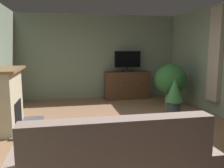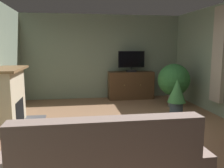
# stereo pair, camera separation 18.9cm
# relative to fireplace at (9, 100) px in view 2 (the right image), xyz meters

# --- Properties ---
(ground_plane) EXTENTS (5.70, 7.22, 0.04)m
(ground_plane) POSITION_rel_fireplace_xyz_m (2.27, -0.66, -0.62)
(ground_plane) COLOR #936B4C
(wall_back) EXTENTS (5.70, 0.10, 2.70)m
(wall_back) POSITION_rel_fireplace_xyz_m (2.27, 2.70, 0.75)
(wall_back) COLOR gray
(wall_back) RESTS_ON ground_plane
(curtain_panel_far) EXTENTS (0.10, 0.44, 2.27)m
(curtain_panel_far) POSITION_rel_fireplace_xyz_m (4.76, 0.15, 0.89)
(curtain_panel_far) COLOR #B2A393
(rug_central) EXTENTS (2.28, 1.81, 0.01)m
(rug_central) POSITION_rel_fireplace_xyz_m (2.03, -0.75, -0.59)
(rug_central) COLOR #8E704C
(rug_central) RESTS_ON ground_plane
(fireplace) EXTENTS (0.92, 1.41, 1.26)m
(fireplace) POSITION_rel_fireplace_xyz_m (0.00, 0.00, 0.00)
(fireplace) COLOR #4C4C51
(fireplace) RESTS_ON ground_plane
(tv_cabinet) EXTENTS (1.46, 0.48, 0.89)m
(tv_cabinet) POSITION_rel_fireplace_xyz_m (3.15, 2.35, -0.18)
(tv_cabinet) COLOR #352315
(tv_cabinet) RESTS_ON ground_plane
(television) EXTENTS (0.84, 0.20, 0.66)m
(television) POSITION_rel_fireplace_xyz_m (3.15, 2.30, 0.64)
(television) COLOR black
(television) RESTS_ON tv_cabinet
(coffee_table) EXTENTS (1.18, 0.66, 0.47)m
(coffee_table) POSITION_rel_fireplace_xyz_m (1.80, -1.39, -0.18)
(coffee_table) COLOR brown
(coffee_table) RESTS_ON ground_plane
(tv_remote) EXTENTS (0.14, 0.16, 0.02)m
(tv_remote) POSITION_rel_fireplace_xyz_m (1.61, -1.48, -0.12)
(tv_remote) COLOR black
(tv_remote) RESTS_ON coffee_table
(folded_newspaper) EXTENTS (0.36, 0.31, 0.01)m
(folded_newspaper) POSITION_rel_fireplace_xyz_m (1.90, -1.33, -0.13)
(folded_newspaper) COLOR silver
(folded_newspaper) RESTS_ON coffee_table
(potted_plant_small_fern_corner) EXTENTS (0.89, 0.89, 1.22)m
(potted_plant_small_fern_corner) POSITION_rel_fireplace_xyz_m (4.08, 1.12, 0.15)
(potted_plant_small_fern_corner) COLOR slate
(potted_plant_small_fern_corner) RESTS_ON ground_plane
(potted_plant_leafy_by_curtain) EXTENTS (0.44, 0.44, 0.91)m
(potted_plant_leafy_by_curtain) POSITION_rel_fireplace_xyz_m (3.80, 0.27, -0.08)
(potted_plant_leafy_by_curtain) COLOR #3D4C5B
(potted_plant_leafy_by_curtain) RESTS_ON ground_plane
(cat) EXTENTS (0.63, 0.45, 0.20)m
(cat) POSITION_rel_fireplace_xyz_m (1.26, -0.29, -0.50)
(cat) COLOR #937A5B
(cat) RESTS_ON ground_plane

